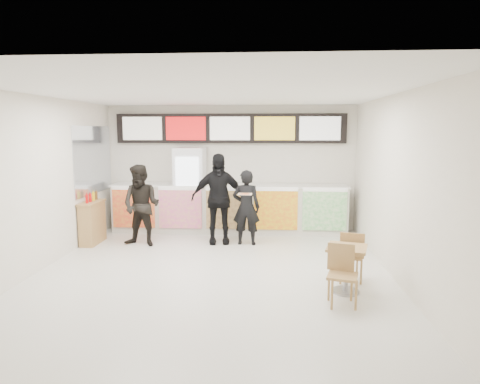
# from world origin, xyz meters

# --- Properties ---
(floor) EXTENTS (7.00, 7.00, 0.00)m
(floor) POSITION_xyz_m (0.00, 0.00, 0.00)
(floor) COLOR beige
(floor) RESTS_ON ground
(ceiling) EXTENTS (7.00, 7.00, 0.00)m
(ceiling) POSITION_xyz_m (0.00, 0.00, 3.00)
(ceiling) COLOR white
(ceiling) RESTS_ON wall_back
(wall_back) EXTENTS (6.00, 0.00, 6.00)m
(wall_back) POSITION_xyz_m (0.00, 3.50, 1.50)
(wall_back) COLOR silver
(wall_back) RESTS_ON floor
(wall_left) EXTENTS (0.00, 7.00, 7.00)m
(wall_left) POSITION_xyz_m (-3.00, 0.00, 1.50)
(wall_left) COLOR silver
(wall_left) RESTS_ON floor
(wall_right) EXTENTS (0.00, 7.00, 7.00)m
(wall_right) POSITION_xyz_m (3.00, 0.00, 1.50)
(wall_right) COLOR silver
(wall_right) RESTS_ON floor
(service_counter) EXTENTS (5.56, 0.77, 1.14)m
(service_counter) POSITION_xyz_m (0.00, 3.09, 0.57)
(service_counter) COLOR silver
(service_counter) RESTS_ON floor
(menu_board) EXTENTS (5.50, 0.14, 0.70)m
(menu_board) POSITION_xyz_m (0.00, 3.41, 2.45)
(menu_board) COLOR black
(menu_board) RESTS_ON wall_back
(drinks_fridge) EXTENTS (0.70, 0.67, 2.00)m
(drinks_fridge) POSITION_xyz_m (-0.93, 3.11, 1.00)
(drinks_fridge) COLOR white
(drinks_fridge) RESTS_ON floor
(mirror_panel) EXTENTS (0.01, 2.00, 1.50)m
(mirror_panel) POSITION_xyz_m (-2.99, 2.45, 1.75)
(mirror_panel) COLOR #B2B7BF
(mirror_panel) RESTS_ON wall_left
(customer_main) EXTENTS (0.60, 0.42, 1.59)m
(customer_main) POSITION_xyz_m (0.47, 1.98, 0.80)
(customer_main) COLOR black
(customer_main) RESTS_ON floor
(customer_left) EXTENTS (0.94, 0.79, 1.71)m
(customer_left) POSITION_xyz_m (-1.71, 1.73, 0.85)
(customer_left) COLOR black
(customer_left) RESTS_ON floor
(customer_mid) EXTENTS (1.19, 0.63, 1.93)m
(customer_mid) POSITION_xyz_m (-0.14, 2.06, 0.96)
(customer_mid) COLOR black
(customer_mid) RESTS_ON floor
(pizza_slice) EXTENTS (0.36, 0.36, 0.02)m
(pizza_slice) POSITION_xyz_m (0.47, 1.53, 1.16)
(pizza_slice) COLOR beige
(pizza_slice) RESTS_ON customer_main
(cafe_table) EXTENTS (0.76, 1.48, 0.84)m
(cafe_table) POSITION_xyz_m (2.11, -0.63, 0.49)
(cafe_table) COLOR #B18051
(cafe_table) RESTS_ON floor
(condiment_ledge) EXTENTS (0.33, 0.81, 1.08)m
(condiment_ledge) POSITION_xyz_m (-2.82, 1.84, 0.46)
(condiment_ledge) COLOR #B18051
(condiment_ledge) RESTS_ON floor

